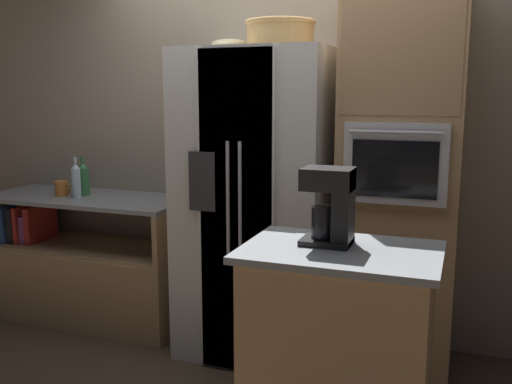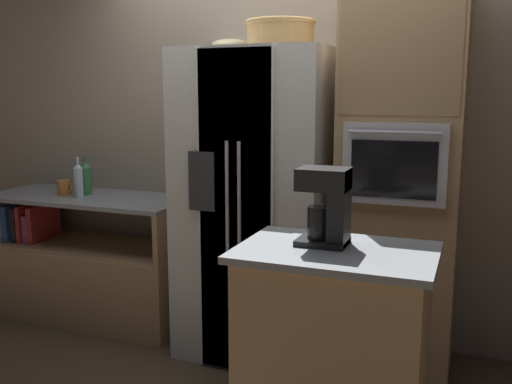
{
  "view_description": "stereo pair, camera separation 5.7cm",
  "coord_description": "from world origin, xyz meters",
  "views": [
    {
      "loc": [
        1.15,
        -3.19,
        1.63
      ],
      "look_at": [
        -0.02,
        -0.04,
        1.03
      ],
      "focal_mm": 40.0,
      "sensor_mm": 36.0,
      "label": 1
    },
    {
      "loc": [
        1.21,
        -3.17,
        1.63
      ],
      "look_at": [
        -0.02,
        -0.04,
        1.03
      ],
      "focal_mm": 40.0,
      "sensor_mm": 36.0,
      "label": 2
    }
  ],
  "objects": [
    {
      "name": "bottle_tall",
      "position": [
        -1.39,
        0.13,
        1.02
      ],
      "size": [
        0.08,
        0.08,
        0.27
      ],
      "color": "#33723F",
      "rests_on": "counter_left"
    },
    {
      "name": "fruit_bowl",
      "position": [
        -0.21,
        0.05,
        1.9
      ],
      "size": [
        0.22,
        0.22,
        0.06
      ],
      "color": "beige",
      "rests_on": "refrigerator"
    },
    {
      "name": "counter_left",
      "position": [
        -1.37,
        0.11,
        0.33
      ],
      "size": [
        1.48,
        0.62,
        0.89
      ],
      "color": "tan",
      "rests_on": "ground_plane"
    },
    {
      "name": "mug",
      "position": [
        -1.53,
        0.07,
        0.95
      ],
      "size": [
        0.13,
        0.09,
        0.11
      ],
      "color": "orange",
      "rests_on": "counter_left"
    },
    {
      "name": "coffee_maker",
      "position": [
        0.65,
        -0.92,
        1.17
      ],
      "size": [
        0.21,
        0.17,
        0.32
      ],
      "color": "black",
      "rests_on": "island_counter"
    },
    {
      "name": "refrigerator",
      "position": [
        -0.03,
        0.05,
        0.94
      ],
      "size": [
        0.89,
        0.77,
        1.87
      ],
      "color": "silver",
      "rests_on": "ground_plane"
    },
    {
      "name": "wall_back",
      "position": [
        0.0,
        0.45,
        1.4
      ],
      "size": [
        12.0,
        0.06,
        2.8
      ],
      "color": "tan",
      "rests_on": "ground_plane"
    },
    {
      "name": "wicker_basket",
      "position": [
        0.11,
        0.03,
        1.96
      ],
      "size": [
        0.41,
        0.41,
        0.15
      ],
      "color": "tan",
      "rests_on": "refrigerator"
    },
    {
      "name": "bottle_short",
      "position": [
        -1.38,
        0.04,
        1.02
      ],
      "size": [
        0.06,
        0.06,
        0.29
      ],
      "color": "silver",
      "rests_on": "counter_left"
    },
    {
      "name": "island_counter",
      "position": [
        0.7,
        -0.97,
        0.5
      ],
      "size": [
        0.8,
        0.56,
        1.0
      ],
      "color": "tan",
      "rests_on": "ground_plane"
    },
    {
      "name": "ground_plane",
      "position": [
        0.0,
        0.0,
        0.0
      ],
      "size": [
        20.0,
        20.0,
        0.0
      ],
      "primitive_type": "plane",
      "color": "#4C3D2D"
    },
    {
      "name": "wall_oven",
      "position": [
        0.81,
        0.11,
        1.12
      ],
      "size": [
        0.64,
        0.68,
        2.23
      ],
      "color": "tan",
      "rests_on": "ground_plane"
    }
  ]
}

